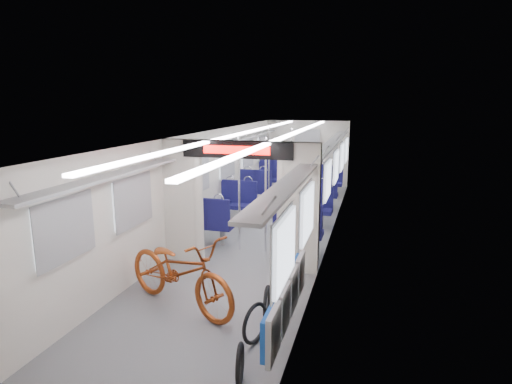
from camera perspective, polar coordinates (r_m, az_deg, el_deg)
carriage at (r=9.27m, az=0.96°, el=2.89°), size 12.00×12.02×2.31m
bicycle at (r=6.39m, az=-10.12°, el=-10.32°), size 2.29×1.58×1.14m
flip_bench at (r=5.45m, az=4.11°, el=-14.10°), size 0.12×2.13×0.55m
bike_hoop_a at (r=4.94m, az=-2.15°, el=-22.16°), size 0.13×0.46×0.46m
bike_hoop_b at (r=5.58m, az=-0.10°, el=-17.32°), size 0.22×0.52×0.54m
bike_hoop_c at (r=6.13m, az=1.48°, el=-14.74°), size 0.10×0.49×0.49m
seat_bay_near_left at (r=9.87m, az=-4.11°, el=-2.16°), size 0.94×2.20×1.14m
seat_bay_near_right at (r=9.43m, az=6.69°, el=-2.79°), size 0.96×2.32×1.17m
seat_bay_far_left at (r=13.33m, az=1.20°, el=1.67°), size 0.96×2.31×1.17m
seat_bay_far_right at (r=12.92m, az=9.16°, el=1.05°), size 0.91×2.08×1.10m
stanchion_near_left at (r=8.51m, az=-2.25°, el=-0.36°), size 0.04×0.04×2.30m
stanchion_near_right at (r=8.39m, az=1.28°, el=-0.53°), size 0.04×0.04×2.30m
stanchion_far_left at (r=11.49m, az=1.74°, el=2.90°), size 0.04×0.04×2.30m
stanchion_far_right at (r=11.18m, az=4.67°, el=2.61°), size 0.04×0.04×2.30m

